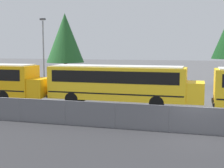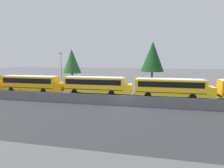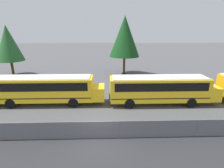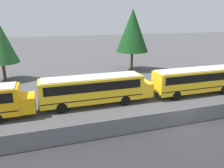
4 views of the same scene
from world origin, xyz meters
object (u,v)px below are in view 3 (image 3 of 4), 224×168
(school_bus_3, at_px, (161,88))
(tree_1, at_px, (125,37))
(tree_0, at_px, (8,43))
(school_bus_2, at_px, (47,88))

(school_bus_3, relative_size, tree_1, 1.16)
(school_bus_3, bearing_deg, tree_0, 149.53)
(school_bus_2, relative_size, tree_1, 1.16)
(tree_1, bearing_deg, school_bus_3, -78.98)
(tree_0, bearing_deg, school_bus_2, -51.56)
(tree_1, bearing_deg, school_bus_2, -126.24)
(school_bus_2, bearing_deg, school_bus_3, -1.86)
(school_bus_2, xyz_separation_m, tree_0, (-10.64, 13.41, 3.92))
(school_bus_2, height_order, tree_0, tree_0)
(school_bus_2, distance_m, school_bus_3, 12.87)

